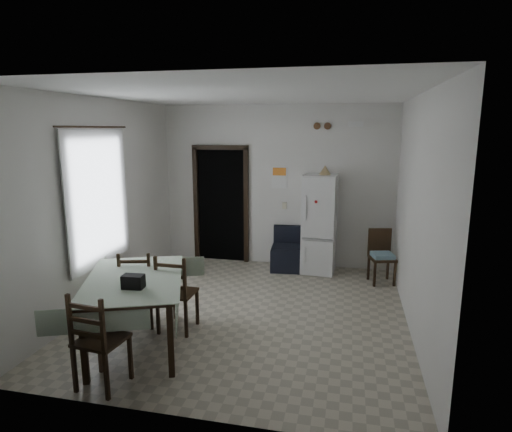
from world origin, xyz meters
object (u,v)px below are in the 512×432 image
object	(u,v)px
dining_chair_near_head	(101,338)
navy_seat	(289,249)
corner_chair	(382,257)
dining_chair_far_left	(139,287)
fridge	(319,224)
dining_table	(136,313)
dining_chair_far_right	(177,292)

from	to	relation	value
dining_chair_near_head	navy_seat	bearing A→B (deg)	-101.41
navy_seat	dining_chair_near_head	xyz separation A→B (m)	(-1.28, -3.90, 0.12)
navy_seat	corner_chair	xyz separation A→B (m)	(1.57, -0.36, 0.06)
navy_seat	dining_chair_far_left	world-z (taller)	dining_chair_far_left
fridge	corner_chair	distance (m)	1.18
navy_seat	fridge	bearing A→B (deg)	-4.88
dining_table	dining_chair_near_head	size ratio (longest dim) A/B	1.60
fridge	navy_seat	world-z (taller)	fridge
fridge	dining_table	xyz separation A→B (m)	(-1.85, -3.12, -0.44)
fridge	dining_chair_far_right	world-z (taller)	fridge
dining_chair_far_right	dining_chair_far_left	bearing A→B (deg)	-4.92
corner_chair	dining_chair_far_left	bearing A→B (deg)	-159.74
navy_seat	corner_chair	size ratio (longest dim) A/B	0.86
fridge	corner_chair	xyz separation A→B (m)	(1.05, -0.36, -0.42)
corner_chair	dining_chair_near_head	bearing A→B (deg)	-143.51
navy_seat	dining_chair_far_right	bearing A→B (deg)	-116.35
corner_chair	dining_chair_far_right	world-z (taller)	dining_chair_far_right
navy_seat	dining_chair_far_right	distance (m)	2.81
fridge	navy_seat	distance (m)	0.71
navy_seat	corner_chair	world-z (taller)	corner_chair
dining_chair_far_right	dining_chair_near_head	distance (m)	1.31
dining_table	dining_chair_far_right	xyz separation A→B (m)	(0.30, 0.50, 0.08)
dining_chair_far_left	dining_chair_near_head	world-z (taller)	dining_chair_near_head
fridge	dining_chair_far_left	size ratio (longest dim) A/B	1.73
fridge	dining_table	bearing A→B (deg)	-116.81
navy_seat	dining_table	size ratio (longest dim) A/B	0.47
fridge	corner_chair	bearing A→B (deg)	-14.97
fridge	navy_seat	size ratio (longest dim) A/B	2.28
dining_chair_far_right	dining_table	bearing A→B (deg)	60.55
fridge	dining_chair_near_head	bearing A→B (deg)	-110.91
dining_table	dining_chair_far_right	world-z (taller)	dining_chair_far_right
corner_chair	dining_chair_far_right	xyz separation A→B (m)	(-2.60, -2.26, 0.06)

